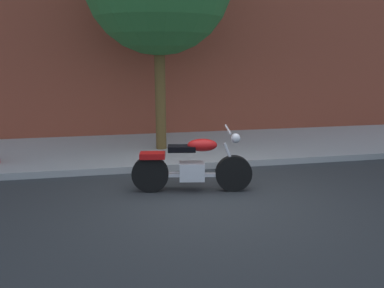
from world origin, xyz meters
name	(u,v)px	position (x,y,z in m)	size (l,w,h in m)	color
ground_plane	(208,197)	(0.00, 0.00, 0.00)	(60.00, 60.00, 0.00)	#303335
sidewalk	(180,148)	(0.00, 3.13, 0.07)	(23.23, 3.17, 0.14)	#A9A9A9
motorcycle	(192,166)	(-0.23, 0.32, 0.46)	(2.12, 0.75, 1.15)	black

